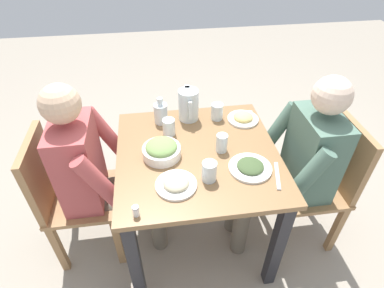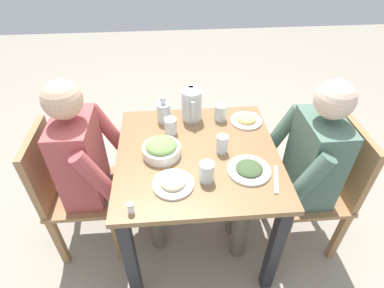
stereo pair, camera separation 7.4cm
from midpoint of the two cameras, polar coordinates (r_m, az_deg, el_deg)
ground_plane at (r=2.19m, az=-0.18°, el=-16.20°), size 8.00×8.00×0.00m
dining_table at (r=1.73m, az=-0.22°, el=-4.86°), size 0.85×0.85×0.73m
chair_near at (r=1.92m, az=-23.11°, el=-8.24°), size 0.40×0.40×0.86m
chair_far at (r=1.99m, az=21.86°, el=-5.98°), size 0.40×0.40×0.86m
diner_near at (r=1.77m, az=-17.98°, el=-4.69°), size 0.48×0.53×1.16m
diner_far at (r=1.80m, az=17.25°, el=-3.58°), size 0.48×0.53×1.16m
water_pitcher at (r=1.84m, az=-1.80°, el=7.20°), size 0.16×0.12×0.19m
salad_bowl at (r=1.60m, az=-6.94°, el=-1.17°), size 0.20×0.20×0.09m
plate_fries at (r=1.89m, az=8.29°, el=4.79°), size 0.19×0.19×0.05m
plate_beans at (r=1.46m, az=-4.41°, el=-7.32°), size 0.20×0.20×0.04m
plate_dolmas at (r=1.56m, az=9.35°, el=-4.21°), size 0.22×0.22×0.04m
water_glass_far_right at (r=1.87m, az=3.52°, el=5.95°), size 0.07×0.07×0.10m
water_glass_near_right at (r=1.75m, az=-5.50°, el=3.12°), size 0.07×0.07×0.10m
water_glass_center at (r=1.63m, az=4.24°, el=0.11°), size 0.06×0.06×0.10m
water_glass_near_left at (r=1.46m, az=1.75°, el=-5.08°), size 0.07×0.07×0.10m
oil_carafe at (r=1.85m, az=-6.90°, el=5.47°), size 0.08×0.08×0.16m
salt_shaker at (r=1.37m, az=-11.87°, el=-12.00°), size 0.03×0.03×0.05m
fork_near at (r=1.91m, az=9.60°, el=4.61°), size 0.17×0.07×0.01m
knife_near at (r=1.56m, az=14.14°, el=-5.70°), size 0.18×0.07×0.01m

